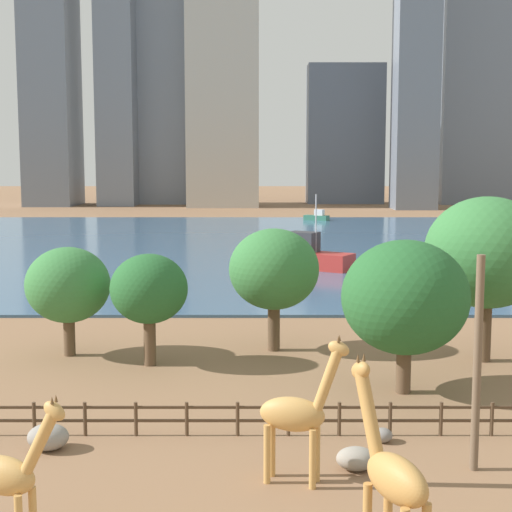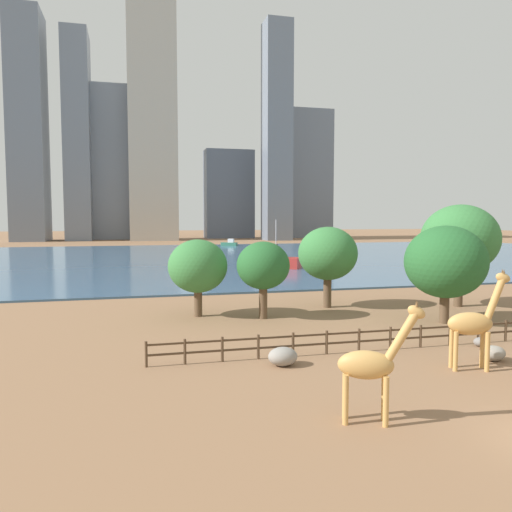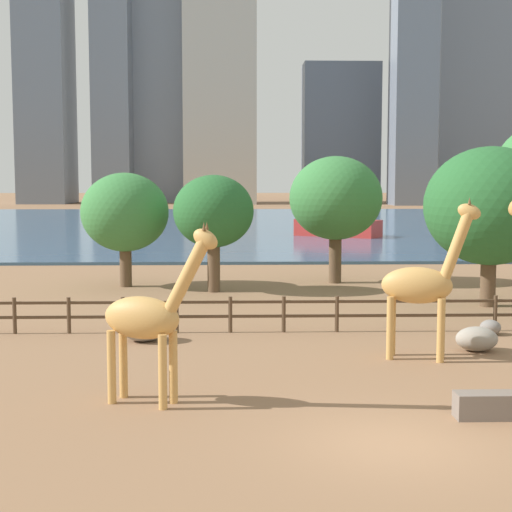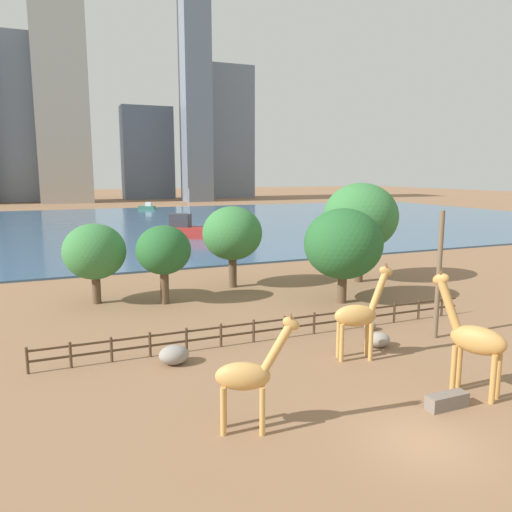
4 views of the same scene
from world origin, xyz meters
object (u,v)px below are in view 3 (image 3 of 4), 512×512
Objects in this scene: boulder_near_fence at (477,339)px; boat_ferry at (336,224)px; boulder_small at (144,328)px; tree_right_tall at (490,206)px; tree_left_large at (213,212)px; giraffe_young at (422,285)px; tree_center_broad at (336,199)px; giraffe_tall at (148,318)px; tree_left_small at (125,213)px; feeding_trough at (494,405)px; boulder_by_pole at (490,327)px; boat_tug at (321,207)px.

boat_ferry is (1.67, 47.25, 0.96)m from boulder_near_fence.
boulder_small is 0.22× the size of tree_right_tall.
tree_left_large reaches higher than boulder_near_fence.
tree_right_tall reaches higher than giraffe_young.
tree_left_large is at bearing -153.98° from tree_center_broad.
giraffe_tall is at bearing -70.21° from boat_ferry.
feeding_trough is at bearing -62.88° from tree_left_small.
tree_right_tall reaches higher than tree_center_broad.
boat_ferry is at bearing 87.98° from boulder_near_fence.
boulder_by_pole is 10.09m from feeding_trough.
boat_ferry reaches higher than giraffe_tall.
giraffe_tall is 0.79× the size of tree_left_large.
boat_ferry is at bearing 82.46° from tree_center_broad.
tree_left_large reaches higher than boat_tug.
boulder_small is at bearing -73.30° from boat_ferry.
tree_right_tall is at bearing 69.86° from boulder_near_fence.
boulder_near_fence reaches higher than boulder_by_pole.
boulder_small is at bearing -176.41° from boulder_by_pole.
boulder_small is (-0.98, 7.45, -1.67)m from giraffe_tall.
boulder_small is 12.66m from feeding_trough.
boulder_near_fence is 1.82× the size of boulder_by_pole.
giraffe_tall is at bearing -80.79° from tree_left_small.
giraffe_young is at bearing -65.27° from tree_left_large.
tree_center_broad is 31.11m from boat_ferry.
tree_right_tall reaches higher than boulder_by_pole.
boulder_near_fence is at bearing -49.32° from tree_left_small.
tree_left_large is 12.85m from tree_right_tall.
tree_left_small reaches higher than giraffe_young.
tree_left_large is at bearing 109.61° from boat_tug.
feeding_trough is 17.01m from tree_right_tall.
tree_right_tall reaches higher than boulder_small.
giraffe_young is 0.85× the size of tree_left_small.
tree_left_small reaches higher than boulder_by_pole.
feeding_trough is at bearing -71.24° from tree_left_large.
tree_center_broad is at bearing 26.02° from tree_left_large.
boulder_near_fence is 17.22m from tree_center_broad.
tree_left_large is 0.71× the size of boat_ferry.
tree_right_tall is (5.61, -7.79, -0.13)m from tree_center_broad.
tree_left_large is 92.38m from boat_tug.
boulder_small is at bearing 178.71° from giraffe_young.
tree_right_tall is 38.63m from boat_ferry.
giraffe_young is 0.87× the size of tree_left_large.
giraffe_young is 3.69× the size of boulder_near_fence.
boulder_small is (-8.79, 2.89, -1.83)m from giraffe_young.
boat_ferry reaches higher than tree_center_broad.
boulder_by_pole is 0.11× the size of tree_right_tall.
boulder_small is 17.42m from tree_center_broad.
giraffe_young is 2.75× the size of feeding_trough.
giraffe_tall is at bearing -108.61° from tree_center_broad.
tree_left_large is 35.44m from boat_ferry.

